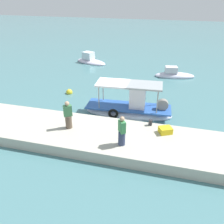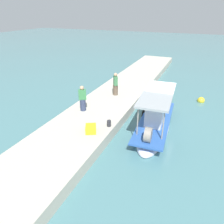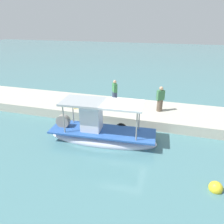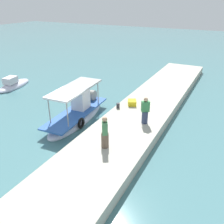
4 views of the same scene
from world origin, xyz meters
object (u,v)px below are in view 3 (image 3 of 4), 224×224
fisherman_near_bollard (115,92)px  mooring_bollard (88,109)px  cargo_crate (79,105)px  fisherman_by_crate (160,100)px  marker_buoy (216,188)px  main_fishing_boat (101,133)px

fisherman_near_bollard → mooring_bollard: fisherman_near_bollard is taller
fisherman_near_bollard → cargo_crate: fisherman_near_bollard is taller
fisherman_by_crate → cargo_crate: bearing=9.0°
fisherman_near_bollard → marker_buoy: fisherman_near_bollard is taller
marker_buoy → fisherman_by_crate: bearing=-65.7°
main_fishing_boat → mooring_bollard: size_ratio=17.29×
fisherman_near_bollard → fisherman_by_crate: fisherman_by_crate is taller
fisherman_by_crate → mooring_bollard: size_ratio=4.76×
fisherman_by_crate → marker_buoy: bearing=114.3°
fisherman_by_crate → mooring_bollard: fisherman_by_crate is taller
main_fishing_boat → mooring_bollard: bearing=-52.7°
fisherman_by_crate → marker_buoy: 7.17m
fisherman_by_crate → mooring_bollard: bearing=18.3°
fisherman_near_bollard → cargo_crate: bearing=38.9°
main_fishing_boat → fisherman_near_bollard: main_fishing_boat is taller
fisherman_near_bollard → marker_buoy: 9.84m
main_fishing_boat → mooring_bollard: (1.76, -2.31, 0.40)m
fisherman_by_crate → fisherman_near_bollard: bearing=-14.3°
mooring_bollard → main_fishing_boat: bearing=127.3°
main_fishing_boat → fisherman_by_crate: bearing=-128.0°
fisherman_near_bollard → mooring_bollard: bearing=62.8°
cargo_crate → marker_buoy: 10.31m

